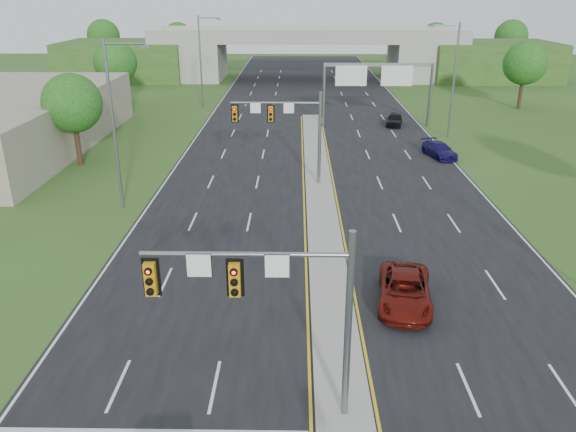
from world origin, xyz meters
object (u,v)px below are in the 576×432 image
Objects in this scene: signal_mast_near at (278,298)px; car_far_c at (394,119)px; sign_gantry at (376,77)px; car_far_a at (405,290)px; signal_mast_far at (289,123)px; overpass at (307,57)px; car_far_b at (439,150)px.

signal_mast_near is 1.77× the size of car_far_c.
sign_gantry reaches higher than car_far_a.
car_far_c is at bearing 61.18° from signal_mast_far.
overpass is at bearing 87.65° from signal_mast_far.
sign_gantry is 2.93× the size of car_far_c.
sign_gantry is (8.95, 44.99, 0.51)m from signal_mast_near.
car_far_c is (8.95, -34.69, -2.86)m from overpass.
signal_mast_far reaches higher than car_far_c.
signal_mast_far is at bearing 90.00° from signal_mast_near.
overpass reaches higher than car_far_c.
signal_mast_near is 35.66m from car_far_b.
car_far_a is (5.65, 7.61, -3.99)m from signal_mast_near.
car_far_b is at bearing -76.97° from overpass.
car_far_a is (3.38, -72.46, -2.82)m from overpass.
overpass reaches higher than car_far_b.
car_far_a is (5.65, -17.39, -3.99)m from signal_mast_far.
signal_mast_near is 1.00× the size of signal_mast_far.
sign_gantry is 0.14× the size of overpass.
car_far_a is at bearing -87.33° from overpass.
car_far_c is (5.57, 37.77, -0.04)m from car_far_a.
overpass reaches higher than signal_mast_near.
signal_mast_near is 10.28m from car_far_a.
car_far_c is (2.27, 0.39, -4.55)m from sign_gantry.
overpass is 48.52m from car_far_b.
car_far_a reaches higher than car_far_c.
overpass is 20.26× the size of car_far_c.
car_far_a is 1.30× the size of car_far_c.
signal_mast_near reaches higher than car_far_b.
signal_mast_near is 0.60× the size of sign_gantry.
car_far_b is at bearing -70.72° from sign_gantry.
signal_mast_near reaches higher than sign_gantry.
sign_gantry is at bearing 94.01° from car_far_b.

